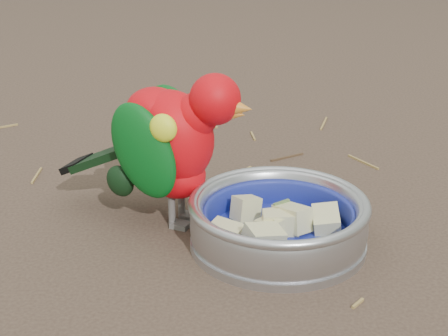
# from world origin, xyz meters

# --- Properties ---
(ground) EXTENTS (60.00, 60.00, 0.00)m
(ground) POSITION_xyz_m (0.00, 0.00, 0.00)
(ground) COLOR #46352A
(food_bowl) EXTENTS (0.21, 0.21, 0.02)m
(food_bowl) POSITION_xyz_m (0.10, -0.02, 0.01)
(food_bowl) COLOR #B2B2BA
(food_bowl) RESTS_ON ground
(bowl_wall) EXTENTS (0.21, 0.21, 0.04)m
(bowl_wall) POSITION_xyz_m (0.10, -0.02, 0.04)
(bowl_wall) COLOR #B2B2BA
(bowl_wall) RESTS_ON food_bowl
(fruit_wedges) EXTENTS (0.13, 0.13, 0.03)m
(fruit_wedges) POSITION_xyz_m (0.10, -0.02, 0.03)
(fruit_wedges) COLOR beige
(fruit_wedges) RESTS_ON food_bowl
(lory_parrot) EXTENTS (0.27, 0.20, 0.19)m
(lory_parrot) POSITION_xyz_m (-0.03, 0.05, 0.10)
(lory_parrot) COLOR red
(lory_parrot) RESTS_ON ground
(ground_debris) EXTENTS (0.90, 0.80, 0.01)m
(ground_debris) POSITION_xyz_m (0.04, 0.04, 0.00)
(ground_debris) COLOR olive
(ground_debris) RESTS_ON ground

